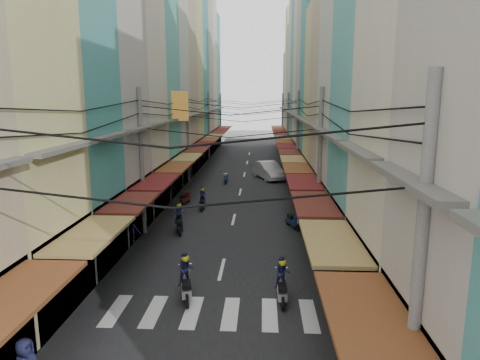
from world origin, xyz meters
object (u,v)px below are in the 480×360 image
(white_car, at_px, (268,179))
(traffic_sign, at_px, (326,222))
(bicycle, at_px, (363,257))
(market_umbrella, at_px, (371,251))

(white_car, height_order, traffic_sign, traffic_sign)
(bicycle, bearing_deg, traffic_sign, 95.24)
(market_umbrella, distance_m, traffic_sign, 4.13)
(bicycle, relative_size, traffic_sign, 0.57)
(white_car, bearing_deg, traffic_sign, -103.81)
(white_car, xyz_separation_m, traffic_sign, (2.39, -20.92, 1.98))
(white_car, distance_m, market_umbrella, 25.23)
(market_umbrella, bearing_deg, white_car, 97.89)
(bicycle, bearing_deg, white_car, -4.26)
(white_car, relative_size, bicycle, 3.66)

